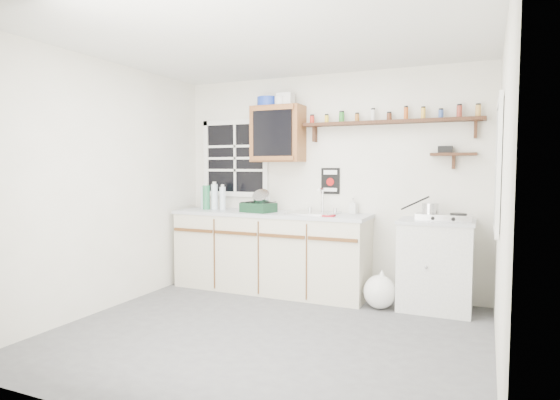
{
  "coord_description": "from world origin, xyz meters",
  "views": [
    {
      "loc": [
        1.7,
        -3.57,
        1.44
      ],
      "look_at": [
        -0.12,
        0.55,
        1.12
      ],
      "focal_mm": 30.0,
      "sensor_mm": 36.0,
      "label": 1
    }
  ],
  "objects_px": {
    "right_cabinet": "(436,265)",
    "spice_shelf": "(390,121)",
    "dish_rack": "(259,205)",
    "main_cabinet": "(270,251)",
    "hotplate": "(444,217)",
    "upper_cabinet": "(278,134)"
  },
  "relations": [
    {
      "from": "upper_cabinet",
      "to": "hotplate",
      "type": "height_order",
      "value": "upper_cabinet"
    },
    {
      "from": "upper_cabinet",
      "to": "right_cabinet",
      "type": "bearing_deg",
      "value": -3.76
    },
    {
      "from": "hotplate",
      "to": "spice_shelf",
      "type": "bearing_deg",
      "value": 160.77
    },
    {
      "from": "right_cabinet",
      "to": "hotplate",
      "type": "bearing_deg",
      "value": -15.57
    },
    {
      "from": "main_cabinet",
      "to": "dish_rack",
      "type": "bearing_deg",
      "value": -151.65
    },
    {
      "from": "dish_rack",
      "to": "hotplate",
      "type": "xyz_separation_m",
      "value": [
        2.01,
        0.06,
        -0.06
      ]
    },
    {
      "from": "right_cabinet",
      "to": "hotplate",
      "type": "relative_size",
      "value": 1.72
    },
    {
      "from": "upper_cabinet",
      "to": "hotplate",
      "type": "distance_m",
      "value": 2.07
    },
    {
      "from": "upper_cabinet",
      "to": "spice_shelf",
      "type": "height_order",
      "value": "upper_cabinet"
    },
    {
      "from": "main_cabinet",
      "to": "hotplate",
      "type": "relative_size",
      "value": 4.37
    },
    {
      "from": "right_cabinet",
      "to": "spice_shelf",
      "type": "relative_size",
      "value": 0.48
    },
    {
      "from": "upper_cabinet",
      "to": "hotplate",
      "type": "relative_size",
      "value": 1.23
    },
    {
      "from": "hotplate",
      "to": "dish_rack",
      "type": "bearing_deg",
      "value": -177.95
    },
    {
      "from": "spice_shelf",
      "to": "dish_rack",
      "type": "height_order",
      "value": "spice_shelf"
    },
    {
      "from": "main_cabinet",
      "to": "dish_rack",
      "type": "xyz_separation_m",
      "value": [
        -0.11,
        -0.06,
        0.54
      ]
    },
    {
      "from": "right_cabinet",
      "to": "upper_cabinet",
      "type": "height_order",
      "value": "upper_cabinet"
    },
    {
      "from": "spice_shelf",
      "to": "right_cabinet",
      "type": "bearing_deg",
      "value": -20.01
    },
    {
      "from": "spice_shelf",
      "to": "hotplate",
      "type": "xyz_separation_m",
      "value": [
        0.59,
        -0.21,
        -0.98
      ]
    },
    {
      "from": "right_cabinet",
      "to": "hotplate",
      "type": "xyz_separation_m",
      "value": [
        0.07,
        -0.02,
        0.49
      ]
    },
    {
      "from": "right_cabinet",
      "to": "hotplate",
      "type": "height_order",
      "value": "hotplate"
    },
    {
      "from": "hotplate",
      "to": "main_cabinet",
      "type": "bearing_deg",
      "value": -179.59
    },
    {
      "from": "upper_cabinet",
      "to": "dish_rack",
      "type": "height_order",
      "value": "upper_cabinet"
    }
  ]
}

